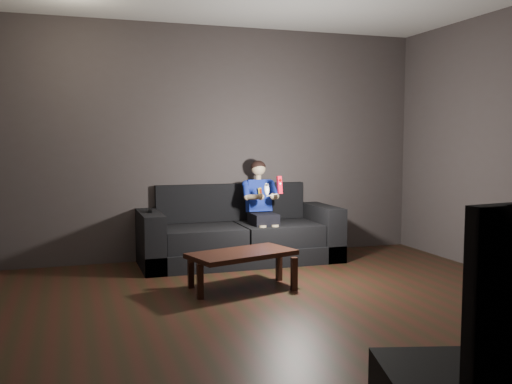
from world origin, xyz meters
name	(u,v)px	position (x,y,z in m)	size (l,w,h in m)	color
floor	(300,318)	(0.00, 0.00, 0.00)	(5.00, 5.00, 0.00)	black
back_wall	(219,143)	(0.00, 2.50, 1.35)	(5.00, 0.04, 2.70)	#3E3635
sofa	(238,236)	(0.14, 2.18, 0.28)	(2.25, 0.97, 0.87)	black
child	(261,200)	(0.40, 2.11, 0.70)	(0.41, 0.51, 1.01)	black
wii_remote_red	(280,185)	(0.48, 1.72, 0.90)	(0.05, 0.07, 0.20)	red
nunchuk_white	(267,189)	(0.33, 1.73, 0.86)	(0.07, 0.09, 0.15)	white
wii_remote_black	(150,211)	(-0.87, 2.10, 0.63)	(0.06, 0.17, 0.03)	black
coffee_table	(242,257)	(-0.18, 0.97, 0.31)	(1.07, 0.75, 0.35)	black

